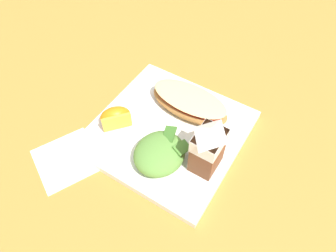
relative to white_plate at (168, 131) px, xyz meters
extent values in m
plane|color=#C67A33|center=(0.00, 0.00, -0.01)|extent=(3.00, 3.00, 0.00)
cube|color=white|center=(0.00, 0.00, 0.00)|extent=(0.28, 0.28, 0.02)
ellipsoid|color=#A87038|center=(-0.07, 0.01, 0.02)|extent=(0.08, 0.17, 0.03)
ellipsoid|color=maroon|center=(-0.07, 0.01, 0.03)|extent=(0.07, 0.16, 0.01)
ellipsoid|color=#EAD184|center=(-0.07, 0.01, 0.04)|extent=(0.08, 0.17, 0.01)
ellipsoid|color=#5B8E3D|center=(0.07, 0.02, 0.03)|extent=(0.10, 0.09, 0.04)
cube|color=#4C8433|center=(0.04, 0.06, 0.04)|extent=(0.04, 0.03, 0.02)
cube|color=#336023|center=(0.05, 0.03, 0.04)|extent=(0.04, 0.03, 0.01)
cube|color=#4C8433|center=(0.09, 0.02, 0.04)|extent=(0.03, 0.04, 0.01)
cube|color=#5B8E3D|center=(0.08, 0.05, 0.04)|extent=(0.02, 0.03, 0.02)
cube|color=#3D7028|center=(0.03, 0.02, 0.05)|extent=(0.04, 0.03, 0.01)
cube|color=brown|center=(0.03, 0.10, 0.05)|extent=(0.06, 0.04, 0.09)
cube|color=white|center=(0.03, 0.10, 0.08)|extent=(0.06, 0.04, 0.03)
pyramid|color=white|center=(0.03, 0.10, 0.11)|extent=(0.06, 0.04, 0.02)
ellipsoid|color=orange|center=(0.04, -0.10, 0.03)|extent=(0.07, 0.07, 0.04)
cube|color=gold|center=(0.05, -0.08, 0.03)|extent=(0.05, 0.04, 0.03)
cube|color=white|center=(0.15, -0.13, -0.01)|extent=(0.15, 0.15, 0.00)
camera|label=1|loc=(0.31, 0.20, 0.50)|focal=33.05mm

